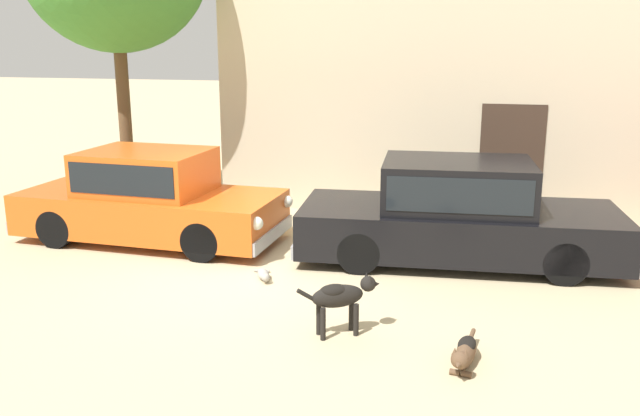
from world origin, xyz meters
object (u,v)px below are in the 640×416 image
object	(u,v)px
parked_sedan_second	(458,212)
stray_cat	(264,275)
stray_dog_tan	(341,296)
parked_sedan_nearest	(149,197)
stray_dog_spotted	(465,352)

from	to	relation	value
parked_sedan_second	stray_cat	xyz separation A→B (m)	(-2.53, -1.46, -0.67)
parked_sedan_second	stray_dog_tan	xyz separation A→B (m)	(-1.15, -2.94, -0.28)
parked_sedan_second	parked_sedan_nearest	bearing A→B (deg)	177.05
parked_sedan_second	stray_cat	world-z (taller)	parked_sedan_second
parked_sedan_nearest	stray_cat	distance (m)	2.81
stray_dog_spotted	stray_cat	xyz separation A→B (m)	(-2.75, 1.91, -0.07)
parked_sedan_second	stray_cat	bearing A→B (deg)	-154.00
parked_sedan_nearest	stray_cat	xyz separation A→B (m)	(2.36, -1.37, -0.65)
parked_sedan_nearest	stray_cat	size ratio (longest dim) A/B	8.44
stray_dog_spotted	stray_dog_tan	bearing A→B (deg)	-99.72
parked_sedan_second	stray_dog_spotted	world-z (taller)	parked_sedan_second
parked_sedan_nearest	parked_sedan_second	distance (m)	4.89
parked_sedan_second	stray_dog_spotted	xyz separation A→B (m)	(0.22, -3.37, -0.59)
parked_sedan_nearest	stray_dog_tan	distance (m)	4.71
stray_dog_spotted	stray_dog_tan	size ratio (longest dim) A/B	1.19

